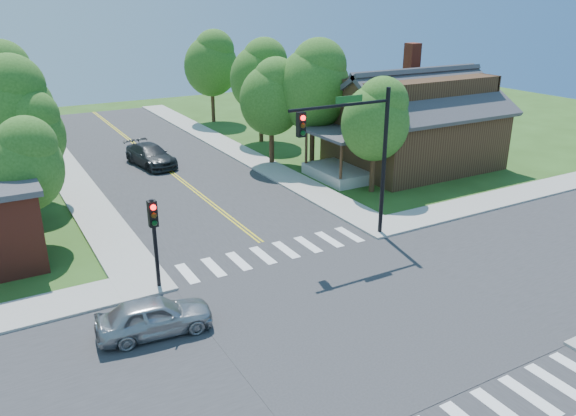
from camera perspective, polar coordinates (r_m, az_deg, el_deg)
ground at (r=21.16m, az=6.78°, el=-10.82°), size 100.00×100.00×0.00m
road_ns at (r=21.15m, az=6.78°, el=-10.78°), size 10.00×90.00×0.04m
road_ew at (r=21.15m, az=6.78°, el=-10.77°), size 90.00×10.00×0.04m
intersection_patch at (r=21.16m, az=6.78°, el=-10.82°), size 10.20×10.20×0.06m
sidewalk_ne at (r=41.82m, az=11.56°, el=5.05°), size 40.00×40.00×0.14m
crosswalk_north at (r=25.75m, az=-1.38°, el=-4.54°), size 8.85×2.00×0.01m
centerline at (r=21.13m, az=6.78°, el=-10.72°), size 0.30×90.00×0.01m
signal_mast_ne at (r=25.65m, az=6.95°, el=6.62°), size 5.30×0.42×7.20m
signal_pole_nw at (r=22.26m, az=-13.45°, el=-1.94°), size 0.34×0.42×3.80m
house_ne at (r=39.47m, az=12.62°, el=8.93°), size 13.05×8.80×7.11m
tree_e_a at (r=33.16m, az=9.04°, el=9.05°), size 4.03×3.83×6.86m
tree_e_b at (r=38.33m, az=2.71°, el=12.55°), size 5.05×4.80×8.59m
tree_e_c at (r=45.10m, az=-2.71°, el=13.42°), size 4.81×4.57×8.18m
tree_e_d at (r=53.22m, az=-7.73°, el=14.50°), size 4.93×4.69×8.38m
tree_w_a at (r=27.85m, az=-25.29°, el=4.17°), size 3.63×3.45×6.17m
tree_w_b at (r=34.36m, az=-26.42°, el=9.18°), size 4.87×4.63×8.28m
tree_w_c at (r=42.79m, az=-27.15°, el=11.13°), size 5.00×4.75×8.50m
tree_house at (r=38.56m, az=-1.58°, el=11.40°), size 4.33×4.11×7.36m
tree_bldg at (r=33.57m, az=-24.71°, el=7.12°), size 3.80×3.61×6.46m
car_silver at (r=20.19m, az=-13.41°, el=-10.72°), size 2.45×4.30×1.35m
car_dgrey at (r=40.05m, az=-13.78°, el=5.17°), size 3.64×5.66×1.45m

